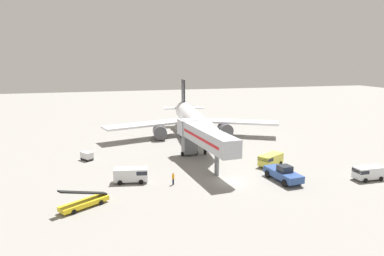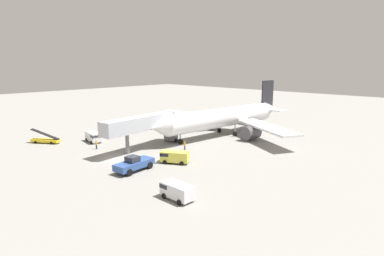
{
  "view_description": "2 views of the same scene",
  "coord_description": "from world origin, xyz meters",
  "px_view_note": "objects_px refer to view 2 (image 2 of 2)",
  "views": [
    {
      "loc": [
        -18.34,
        -45.94,
        18.02
      ],
      "look_at": [
        0.22,
        22.34,
        3.8
      ],
      "focal_mm": 32.85,
      "sensor_mm": 36.0,
      "label": 1
    },
    {
      "loc": [
        47.28,
        -30.24,
        16.61
      ],
      "look_at": [
        1.5,
        18.37,
        3.09
      ],
      "focal_mm": 29.81,
      "sensor_mm": 36.0,
      "label": 2
    }
  ],
  "objects_px": {
    "service_van_rear_left": "(93,137)",
    "service_van_far_center": "(177,190)",
    "ground_crew_worker_foreground": "(185,145)",
    "safety_cone_alpha": "(109,138)",
    "airplane_at_gate": "(226,118)",
    "belt_loader_truck": "(46,140)",
    "baggage_cart_far_right": "(127,126)",
    "ground_crew_worker_midground": "(96,144)",
    "service_van_mid_center": "(174,156)",
    "jet_bridge": "(149,123)",
    "pushback_tug": "(134,164)"
  },
  "relations": [
    {
      "from": "service_van_rear_left",
      "to": "service_van_far_center",
      "type": "relative_size",
      "value": 1.15
    },
    {
      "from": "ground_crew_worker_foreground",
      "to": "safety_cone_alpha",
      "type": "bearing_deg",
      "value": -165.46
    },
    {
      "from": "airplane_at_gate",
      "to": "ground_crew_worker_foreground",
      "type": "distance_m",
      "value": 16.82
    },
    {
      "from": "belt_loader_truck",
      "to": "baggage_cart_far_right",
      "type": "xyz_separation_m",
      "value": [
        -0.11,
        21.04,
        0.08
      ]
    },
    {
      "from": "ground_crew_worker_midground",
      "to": "baggage_cart_far_right",
      "type": "bearing_deg",
      "value": 127.28
    },
    {
      "from": "airplane_at_gate",
      "to": "service_van_mid_center",
      "type": "relative_size",
      "value": 8.06
    },
    {
      "from": "service_van_rear_left",
      "to": "service_van_mid_center",
      "type": "distance_m",
      "value": 23.42
    },
    {
      "from": "service_van_far_center",
      "to": "ground_crew_worker_foreground",
      "type": "height_order",
      "value": "service_van_far_center"
    },
    {
      "from": "service_van_rear_left",
      "to": "belt_loader_truck",
      "type": "bearing_deg",
      "value": -131.12
    },
    {
      "from": "belt_loader_truck",
      "to": "service_van_rear_left",
      "type": "xyz_separation_m",
      "value": [
        6.54,
        7.49,
        0.47
      ]
    },
    {
      "from": "baggage_cart_far_right",
      "to": "ground_crew_worker_midground",
      "type": "distance_m",
      "value": 20.28
    },
    {
      "from": "jet_bridge",
      "to": "ground_crew_worker_midground",
      "type": "height_order",
      "value": "jet_bridge"
    },
    {
      "from": "jet_bridge",
      "to": "ground_crew_worker_foreground",
      "type": "bearing_deg",
      "value": 30.93
    },
    {
      "from": "jet_bridge",
      "to": "service_van_far_center",
      "type": "bearing_deg",
      "value": -31.58
    },
    {
      "from": "jet_bridge",
      "to": "ground_crew_worker_midground",
      "type": "distance_m",
      "value": 11.13
    },
    {
      "from": "service_van_far_center",
      "to": "ground_crew_worker_foreground",
      "type": "relative_size",
      "value": 2.5
    },
    {
      "from": "ground_crew_worker_midground",
      "to": "service_van_far_center",
      "type": "bearing_deg",
      "value": -11.08
    },
    {
      "from": "jet_bridge",
      "to": "ground_crew_worker_midground",
      "type": "xyz_separation_m",
      "value": [
        -6.84,
        -7.79,
        -4.06
      ]
    },
    {
      "from": "airplane_at_gate",
      "to": "service_van_rear_left",
      "type": "height_order",
      "value": "airplane_at_gate"
    },
    {
      "from": "belt_loader_truck",
      "to": "service_van_rear_left",
      "type": "bearing_deg",
      "value": 48.88
    },
    {
      "from": "ground_crew_worker_foreground",
      "to": "ground_crew_worker_midground",
      "type": "xyz_separation_m",
      "value": [
        -13.16,
        -11.58,
        0.02
      ]
    },
    {
      "from": "jet_bridge",
      "to": "service_van_mid_center",
      "type": "bearing_deg",
      "value": -17.37
    },
    {
      "from": "pushback_tug",
      "to": "baggage_cart_far_right",
      "type": "xyz_separation_m",
      "value": [
        -28.38,
        18.91,
        -0.31
      ]
    },
    {
      "from": "ground_crew_worker_foreground",
      "to": "jet_bridge",
      "type": "bearing_deg",
      "value": -149.07
    },
    {
      "from": "ground_crew_worker_foreground",
      "to": "safety_cone_alpha",
      "type": "xyz_separation_m",
      "value": [
        -18.99,
        -4.92,
        -0.68
      ]
    },
    {
      "from": "service_van_far_center",
      "to": "baggage_cart_far_right",
      "type": "height_order",
      "value": "service_van_far_center"
    },
    {
      "from": "service_van_mid_center",
      "to": "ground_crew_worker_midground",
      "type": "distance_m",
      "value": 18.25
    },
    {
      "from": "pushback_tug",
      "to": "airplane_at_gate",
      "type": "bearing_deg",
      "value": 100.06
    },
    {
      "from": "service_van_mid_center",
      "to": "baggage_cart_far_right",
      "type": "bearing_deg",
      "value": 158.62
    },
    {
      "from": "jet_bridge",
      "to": "baggage_cart_far_right",
      "type": "distance_m",
      "value": 21.28
    },
    {
      "from": "pushback_tug",
      "to": "service_van_far_center",
      "type": "height_order",
      "value": "pushback_tug"
    },
    {
      "from": "jet_bridge",
      "to": "pushback_tug",
      "type": "xyz_separation_m",
      "value": [
        9.25,
        -10.57,
        -3.88
      ]
    },
    {
      "from": "ground_crew_worker_midground",
      "to": "belt_loader_truck",
      "type": "bearing_deg",
      "value": -158.07
    },
    {
      "from": "service_van_far_center",
      "to": "belt_loader_truck",
      "type": "bearing_deg",
      "value": 179.01
    },
    {
      "from": "belt_loader_truck",
      "to": "service_van_mid_center",
      "type": "relative_size",
      "value": 1.18
    },
    {
      "from": "service_van_mid_center",
      "to": "ground_crew_worker_midground",
      "type": "xyz_separation_m",
      "value": [
        -17.71,
        -4.39,
        -0.2
      ]
    },
    {
      "from": "airplane_at_gate",
      "to": "jet_bridge",
      "type": "relative_size",
      "value": 2.11
    },
    {
      "from": "jet_bridge",
      "to": "service_van_rear_left",
      "type": "relative_size",
      "value": 3.84
    },
    {
      "from": "service_van_mid_center",
      "to": "ground_crew_worker_midground",
      "type": "relative_size",
      "value": 2.84
    },
    {
      "from": "belt_loader_truck",
      "to": "service_van_far_center",
      "type": "xyz_separation_m",
      "value": [
        40.81,
        -0.71,
        0.4
      ]
    },
    {
      "from": "service_van_far_center",
      "to": "pushback_tug",
      "type": "bearing_deg",
      "value": 167.29
    },
    {
      "from": "service_van_far_center",
      "to": "ground_crew_worker_midground",
      "type": "xyz_separation_m",
      "value": [
        -28.64,
        5.61,
        -0.19
      ]
    },
    {
      "from": "belt_loader_truck",
      "to": "safety_cone_alpha",
      "type": "relative_size",
      "value": 11.27
    },
    {
      "from": "service_van_mid_center",
      "to": "jet_bridge",
      "type": "bearing_deg",
      "value": 162.63
    },
    {
      "from": "jet_bridge",
      "to": "service_van_mid_center",
      "type": "xyz_separation_m",
      "value": [
        10.87,
        -3.4,
        -3.85
      ]
    },
    {
      "from": "airplane_at_gate",
      "to": "jet_bridge",
      "type": "xyz_separation_m",
      "value": [
        -3.81,
        -20.11,
        0.9
      ]
    },
    {
      "from": "airplane_at_gate",
      "to": "jet_bridge",
      "type": "bearing_deg",
      "value": -100.72
    },
    {
      "from": "safety_cone_alpha",
      "to": "service_van_far_center",
      "type": "bearing_deg",
      "value": -19.58
    },
    {
      "from": "airplane_at_gate",
      "to": "service_van_rear_left",
      "type": "relative_size",
      "value": 8.11
    },
    {
      "from": "belt_loader_truck",
      "to": "jet_bridge",
      "type": "bearing_deg",
      "value": 33.72
    }
  ]
}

